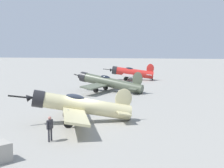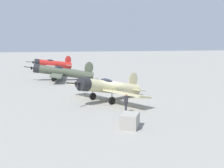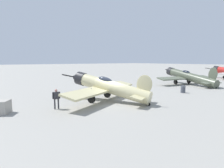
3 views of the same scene
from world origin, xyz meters
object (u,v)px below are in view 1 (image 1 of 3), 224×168
airplane_mid_apron (108,82)px  airplane_far_line (131,73)px  ground_crew_mechanic (50,126)px  fuel_drum (125,99)px  airplane_foreground (79,105)px

airplane_mid_apron → airplane_far_line: (0.39, 17.87, 0.16)m
airplane_far_line → ground_crew_mechanic: (1.58, -42.12, -0.51)m
airplane_far_line → ground_crew_mechanic: airplane_far_line is taller
airplane_far_line → fuel_drum: size_ratio=12.19×
airplane_mid_apron → ground_crew_mechanic: bearing=106.9°
airplane_foreground → airplane_mid_apron: airplane_mid_apron is taller
airplane_foreground → airplane_mid_apron: size_ratio=0.95×
fuel_drum → airplane_mid_apron: bearing=116.5°
airplane_foreground → fuel_drum: 10.92m
airplane_far_line → ground_crew_mechanic: bearing=85.7°
airplane_foreground → airplane_mid_apron: (-2.14, 18.88, -0.09)m
ground_crew_mechanic → airplane_far_line: bearing=99.1°
airplane_foreground → fuel_drum: bearing=-123.8°
ground_crew_mechanic → airplane_mid_apron: bearing=101.6°
airplane_foreground → ground_crew_mechanic: bearing=64.6°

